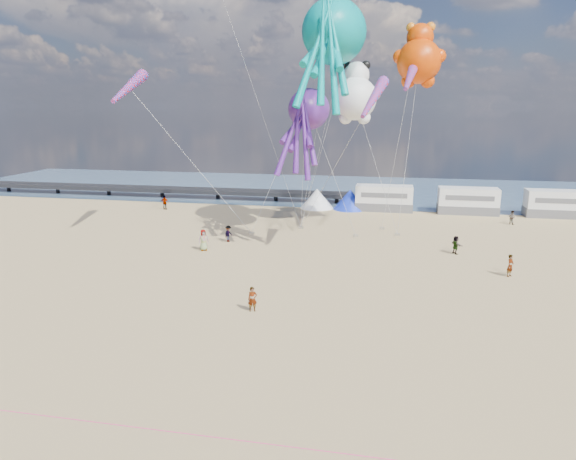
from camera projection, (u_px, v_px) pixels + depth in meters
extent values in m
plane|color=tan|center=(241.00, 371.00, 24.01)|extent=(120.00, 120.00, 0.00)
plane|color=#3A5570|center=(344.00, 189.00, 76.47)|extent=(120.00, 120.00, 0.00)
cube|color=black|center=(135.00, 188.00, 70.99)|extent=(60.00, 3.00, 0.50)
cube|color=silver|center=(384.00, 198.00, 60.69)|extent=(6.60, 2.50, 3.00)
cube|color=silver|center=(468.00, 201.00, 58.92)|extent=(6.60, 2.50, 3.00)
cube|color=silver|center=(557.00, 204.00, 57.14)|extent=(6.60, 2.50, 3.00)
cone|color=white|center=(317.00, 198.00, 62.26)|extent=(4.00, 4.00, 2.40)
cone|color=#1933CC|center=(350.00, 199.00, 61.51)|extent=(4.00, 4.00, 2.40)
cylinder|color=#F2338C|center=(203.00, 436.00, 19.24)|extent=(34.00, 0.03, 0.03)
imported|color=tan|center=(252.00, 299.00, 30.85)|extent=(0.65, 0.55, 1.53)
imported|color=#7F6659|center=(204.00, 240.00, 43.89)|extent=(0.80, 0.74, 1.84)
imported|color=#7F6659|center=(512.00, 217.00, 53.68)|extent=(0.85, 0.84, 1.48)
imported|color=#7F6659|center=(228.00, 234.00, 46.77)|extent=(0.75, 0.86, 1.51)
imported|color=#7F6659|center=(165.00, 203.00, 61.39)|extent=(1.14, 0.69, 1.71)
imported|color=#7F6659|center=(456.00, 245.00, 42.94)|extent=(0.76, 0.96, 1.53)
imported|color=#7F6659|center=(510.00, 266.00, 37.17)|extent=(1.35, 1.48, 1.64)
cube|color=gray|center=(252.00, 233.00, 49.52)|extent=(0.50, 0.35, 0.22)
cube|color=gray|center=(356.00, 236.00, 48.57)|extent=(0.50, 0.35, 0.22)
cube|color=gray|center=(397.00, 235.00, 49.06)|extent=(0.50, 0.35, 0.22)
cube|color=gray|center=(382.00, 228.00, 51.63)|extent=(0.50, 0.35, 0.22)
cube|color=gray|center=(301.00, 228.00, 51.94)|extent=(0.50, 0.35, 0.22)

